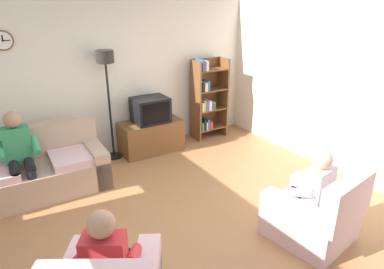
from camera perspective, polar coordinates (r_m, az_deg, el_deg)
ground_plane at (r=4.28m, az=-1.28°, el=-15.18°), size 12.00×12.00×0.00m
back_wall_assembly at (r=6.01m, az=-14.56°, el=9.26°), size 6.20×0.17×2.70m
right_wall at (r=5.59m, az=24.95°, el=7.05°), size 0.12×5.80×2.70m
couch at (r=5.29m, az=-24.82°, el=-5.75°), size 1.92×0.93×0.90m
tv_stand at (r=6.16m, az=-6.92°, el=-0.29°), size 1.10×0.56×0.57m
tv at (r=5.97m, az=-7.03°, el=4.14°), size 0.60×0.49×0.44m
bookshelf at (r=6.65m, az=2.53°, el=5.97°), size 0.68×0.36×1.58m
floor_lamp at (r=5.68m, az=-14.21°, el=9.64°), size 0.28×0.28×1.85m
armchair_near_bookshelf at (r=4.18m, az=19.85°, el=-12.84°), size 0.93×1.00×0.90m
person_on_couch at (r=5.03m, az=-27.17°, el=-2.71°), size 0.52×0.54×1.24m
person_in_left_armchair at (r=3.01m, az=-13.93°, el=-19.74°), size 0.61×0.63×1.12m
person_in_right_armchair at (r=4.05m, az=19.32°, el=-8.67°), size 0.56×0.58×1.12m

